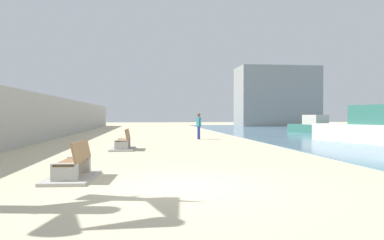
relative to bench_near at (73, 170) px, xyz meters
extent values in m
plane|color=beige|center=(2.66, 16.77, -0.23)|extent=(120.00, 120.00, 0.00)
cube|color=#ADAAA3|center=(-4.84, 16.77, 1.24)|extent=(0.80, 64.00, 2.95)
cube|color=#ADAAA3|center=(-0.07, -0.70, 0.01)|extent=(0.61, 0.24, 0.50)
cube|color=#ADAAA3|center=(0.01, 0.70, 0.01)|extent=(0.61, 0.24, 0.50)
cube|color=#997047|center=(-0.03, 0.00, 0.22)|extent=(0.59, 1.63, 0.06)
cube|color=#997047|center=(0.20, -0.01, 0.50)|extent=(0.26, 1.61, 0.50)
cube|color=#ADAAA3|center=(-0.03, 0.00, -0.19)|extent=(1.22, 2.16, 0.08)
cube|color=#ADAAA3|center=(0.71, 7.34, 0.01)|extent=(0.61, 0.22, 0.50)
cube|color=#ADAAA3|center=(0.75, 8.74, 0.01)|extent=(0.61, 0.22, 0.50)
cube|color=#997047|center=(0.73, 8.04, 0.22)|extent=(0.55, 1.61, 0.06)
cube|color=#997047|center=(0.96, 8.03, 0.50)|extent=(0.21, 1.60, 0.50)
cube|color=#ADAAA3|center=(0.73, 8.04, -0.19)|extent=(1.16, 2.13, 0.08)
cylinder|color=navy|center=(5.40, 15.16, 0.21)|extent=(0.12, 0.12, 0.88)
cylinder|color=navy|center=(5.34, 15.28, 0.21)|extent=(0.12, 0.12, 0.88)
cube|color=teal|center=(5.37, 15.22, 0.96)|extent=(0.30, 0.37, 0.63)
sphere|color=brown|center=(5.37, 15.22, 1.42)|extent=(0.24, 0.24, 0.24)
cylinder|color=teal|center=(5.46, 15.02, 0.99)|extent=(0.09, 0.09, 0.56)
cylinder|color=teal|center=(5.28, 15.42, 0.99)|extent=(0.09, 0.09, 0.56)
cube|color=white|center=(14.13, 10.35, 0.34)|extent=(3.21, 6.51, 1.07)
cube|color=#337060|center=(14.40, 9.44, 1.43)|extent=(1.78, 2.97, 1.11)
cube|color=#337060|center=(16.71, 22.51, 0.19)|extent=(2.48, 5.31, 0.77)
cube|color=beige|center=(16.81, 21.74, 1.01)|extent=(1.56, 2.40, 0.87)
cube|color=gray|center=(21.57, 44.77, 4.24)|extent=(12.00, 6.00, 8.95)
camera|label=1|loc=(1.86, -9.68, 1.39)|focal=34.57mm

